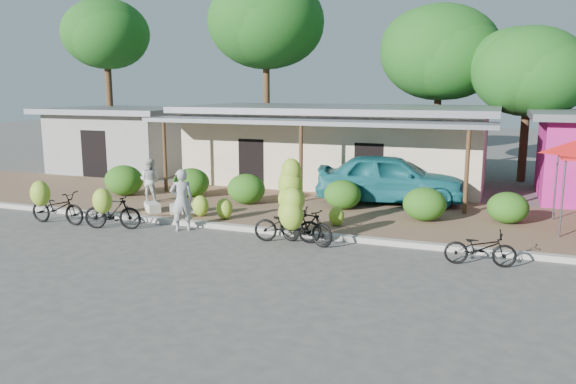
{
  "coord_description": "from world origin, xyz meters",
  "views": [
    {
      "loc": [
        6.55,
        -12.42,
        4.1
      ],
      "look_at": [
        0.99,
        2.21,
        1.2
      ],
      "focal_mm": 35.0,
      "sensor_mm": 36.0,
      "label": 1
    }
  ],
  "objects_px": {
    "tree_far_center": "(264,20)",
    "tree_near_right": "(524,69)",
    "tree_center_right": "(436,50)",
    "sack_near": "(184,208)",
    "bystander": "(150,180)",
    "bike_far_left": "(55,206)",
    "bike_left": "(111,210)",
    "teal_van": "(390,178)",
    "bike_far_right": "(480,248)",
    "tree_back_left": "(104,32)",
    "vendor": "(182,200)",
    "bike_right": "(301,220)",
    "bike_center": "(289,209)",
    "sack_far": "(152,207)"
  },
  "relations": [
    {
      "from": "bike_far_right",
      "to": "vendor",
      "type": "distance_m",
      "value": 8.29
    },
    {
      "from": "bike_right",
      "to": "sack_near",
      "type": "relative_size",
      "value": 2.04
    },
    {
      "from": "bike_left",
      "to": "vendor",
      "type": "relative_size",
      "value": 0.98
    },
    {
      "from": "sack_near",
      "to": "bystander",
      "type": "distance_m",
      "value": 2.47
    },
    {
      "from": "tree_near_right",
      "to": "sack_near",
      "type": "xyz_separation_m",
      "value": [
        -10.25,
        -11.61,
        -4.65
      ]
    },
    {
      "from": "teal_van",
      "to": "bystander",
      "type": "bearing_deg",
      "value": 98.11
    },
    {
      "from": "tree_center_right",
      "to": "tree_near_right",
      "type": "xyz_separation_m",
      "value": [
        4.0,
        -2.0,
        -1.0
      ]
    },
    {
      "from": "tree_back_left",
      "to": "tree_far_center",
      "type": "distance_m",
      "value": 8.57
    },
    {
      "from": "tree_far_center",
      "to": "bystander",
      "type": "xyz_separation_m",
      "value": [
        0.67,
        -11.91,
        -6.77
      ]
    },
    {
      "from": "tree_far_center",
      "to": "tree_center_right",
      "type": "xyz_separation_m",
      "value": [
        9.0,
        0.5,
        -1.74
      ]
    },
    {
      "from": "bike_center",
      "to": "sack_near",
      "type": "distance_m",
      "value": 4.5
    },
    {
      "from": "sack_far",
      "to": "sack_near",
      "type": "bearing_deg",
      "value": 10.18
    },
    {
      "from": "bike_center",
      "to": "teal_van",
      "type": "distance_m",
      "value": 5.71
    },
    {
      "from": "bike_left",
      "to": "sack_near",
      "type": "bearing_deg",
      "value": -40.1
    },
    {
      "from": "tree_center_right",
      "to": "bike_right",
      "type": "distance_m",
      "value": 16.49
    },
    {
      "from": "bike_far_left",
      "to": "teal_van",
      "type": "height_order",
      "value": "teal_van"
    },
    {
      "from": "tree_back_left",
      "to": "tree_far_center",
      "type": "relative_size",
      "value": 0.88
    },
    {
      "from": "tree_far_center",
      "to": "tree_near_right",
      "type": "relative_size",
      "value": 1.48
    },
    {
      "from": "bike_center",
      "to": "bike_right",
      "type": "distance_m",
      "value": 0.75
    },
    {
      "from": "sack_near",
      "to": "bystander",
      "type": "relative_size",
      "value": 0.55
    },
    {
      "from": "bike_right",
      "to": "sack_near",
      "type": "xyz_separation_m",
      "value": [
        -4.73,
        1.97,
        -0.44
      ]
    },
    {
      "from": "tree_far_center",
      "to": "tree_near_right",
      "type": "bearing_deg",
      "value": -6.58
    },
    {
      "from": "teal_van",
      "to": "tree_near_right",
      "type": "bearing_deg",
      "value": -40.69
    },
    {
      "from": "bike_left",
      "to": "bike_center",
      "type": "relative_size",
      "value": 0.8
    },
    {
      "from": "bike_center",
      "to": "bike_right",
      "type": "height_order",
      "value": "bike_center"
    },
    {
      "from": "bike_far_left",
      "to": "tree_far_center",
      "type": "bearing_deg",
      "value": -2.63
    },
    {
      "from": "bike_left",
      "to": "vendor",
      "type": "height_order",
      "value": "vendor"
    },
    {
      "from": "bike_left",
      "to": "tree_near_right",
      "type": "bearing_deg",
      "value": -54.83
    },
    {
      "from": "bike_center",
      "to": "bystander",
      "type": "height_order",
      "value": "bike_center"
    },
    {
      "from": "vendor",
      "to": "sack_far",
      "type": "bearing_deg",
      "value": -72.18
    },
    {
      "from": "tree_far_center",
      "to": "teal_van",
      "type": "distance_m",
      "value": 14.25
    },
    {
      "from": "bike_far_right",
      "to": "sack_near",
      "type": "distance_m",
      "value": 9.42
    },
    {
      "from": "bike_far_left",
      "to": "vendor",
      "type": "relative_size",
      "value": 1.06
    },
    {
      "from": "sack_far",
      "to": "teal_van",
      "type": "relative_size",
      "value": 0.15
    },
    {
      "from": "tree_far_center",
      "to": "bike_far_left",
      "type": "distance_m",
      "value": 17.0
    },
    {
      "from": "bike_right",
      "to": "teal_van",
      "type": "height_order",
      "value": "teal_van"
    },
    {
      "from": "tree_back_left",
      "to": "teal_van",
      "type": "relative_size",
      "value": 1.72
    },
    {
      "from": "bike_far_right",
      "to": "sack_far",
      "type": "bearing_deg",
      "value": 74.24
    },
    {
      "from": "tree_back_left",
      "to": "bike_right",
      "type": "xyz_separation_m",
      "value": [
        15.48,
        -12.07,
        -6.33
      ]
    },
    {
      "from": "tree_near_right",
      "to": "sack_near",
      "type": "height_order",
      "value": "tree_near_right"
    },
    {
      "from": "tree_far_center",
      "to": "bike_far_left",
      "type": "height_order",
      "value": "tree_far_center"
    },
    {
      "from": "tree_back_left",
      "to": "bike_far_right",
      "type": "height_order",
      "value": "tree_back_left"
    },
    {
      "from": "bike_far_left",
      "to": "sack_far",
      "type": "bearing_deg",
      "value": -44.41
    },
    {
      "from": "vendor",
      "to": "bystander",
      "type": "bearing_deg",
      "value": -79.67
    },
    {
      "from": "bike_far_left",
      "to": "bike_left",
      "type": "xyz_separation_m",
      "value": [
        2.03,
        0.04,
        0.02
      ]
    },
    {
      "from": "bike_left",
      "to": "bike_right",
      "type": "height_order",
      "value": "bike_right"
    },
    {
      "from": "bike_far_left",
      "to": "bike_left",
      "type": "distance_m",
      "value": 2.03
    },
    {
      "from": "tree_back_left",
      "to": "tree_center_right",
      "type": "bearing_deg",
      "value": 11.64
    },
    {
      "from": "tree_back_left",
      "to": "tree_near_right",
      "type": "relative_size",
      "value": 1.3
    },
    {
      "from": "tree_near_right",
      "to": "bike_far_right",
      "type": "xyz_separation_m",
      "value": [
        -1.05,
        -13.62,
        -4.49
      ]
    }
  ]
}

